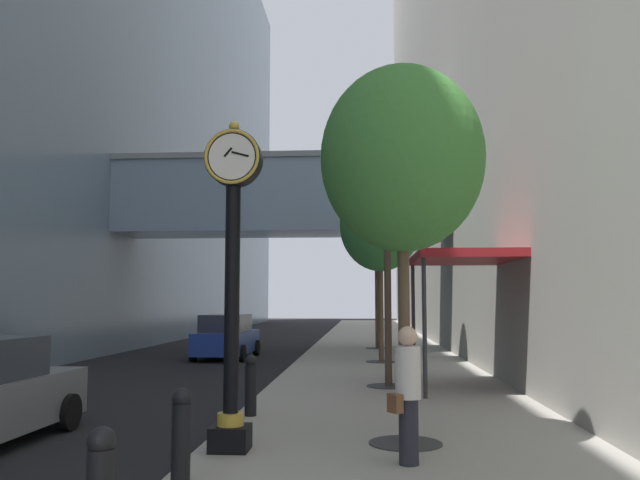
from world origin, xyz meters
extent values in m
plane|color=black|center=(0.00, 27.00, 0.00)|extent=(110.00, 110.00, 0.00)
cube|color=#9E998E|center=(3.05, 30.00, 0.07)|extent=(6.09, 80.00, 0.14)
cube|color=slate|center=(-12.75, 30.00, 17.14)|extent=(9.00, 80.00, 34.29)
cube|color=#758EA8|center=(-1.08, 25.83, 6.72)|extent=(14.95, 3.20, 3.09)
cube|color=gray|center=(-1.08, 25.83, 8.39)|extent=(14.95, 3.40, 0.24)
cube|color=black|center=(0.51, 7.30, 0.32)|extent=(0.55, 0.55, 0.35)
cylinder|color=gold|center=(0.51, 7.30, 0.58)|extent=(0.39, 0.38, 0.18)
cylinder|color=black|center=(0.51, 7.30, 2.32)|extent=(0.22, 0.22, 3.29)
cylinder|color=black|center=(0.51, 7.30, 4.38)|extent=(0.84, 0.28, 0.84)
torus|color=gold|center=(0.51, 7.15, 4.38)|extent=(0.82, 0.05, 0.82)
cylinder|color=white|center=(0.51, 7.15, 4.38)|extent=(0.69, 0.01, 0.69)
cylinder|color=white|center=(0.51, 7.45, 4.38)|extent=(0.69, 0.01, 0.69)
sphere|color=gold|center=(0.51, 7.30, 4.87)|extent=(0.16, 0.16, 0.16)
cube|color=black|center=(0.46, 7.14, 4.44)|extent=(0.13, 0.01, 0.15)
cube|color=black|center=(0.63, 7.14, 4.41)|extent=(0.26, 0.01, 0.10)
sphere|color=black|center=(0.31, 3.16, 1.15)|extent=(0.23, 0.23, 0.23)
cylinder|color=black|center=(0.31, 5.47, 0.61)|extent=(0.22, 0.22, 0.94)
sphere|color=black|center=(0.31, 5.47, 1.15)|extent=(0.23, 0.23, 0.23)
cylinder|color=black|center=(0.31, 10.09, 0.61)|extent=(0.22, 0.22, 0.94)
sphere|color=black|center=(0.31, 10.09, 1.15)|extent=(0.23, 0.23, 0.23)
cylinder|color=#333335|center=(3.04, 7.91, 0.15)|extent=(1.10, 1.10, 0.02)
cylinder|color=brown|center=(3.04, 7.91, 1.84)|extent=(0.18, 0.18, 3.39)
ellipsoid|color=#428438|center=(3.04, 7.91, 4.49)|extent=(2.55, 2.55, 2.93)
cylinder|color=#333335|center=(3.04, 14.42, 0.15)|extent=(1.10, 1.10, 0.02)
cylinder|color=#4C3D2D|center=(3.04, 14.42, 2.28)|extent=(0.18, 0.18, 4.28)
ellipsoid|color=#23602D|center=(3.04, 14.42, 5.13)|extent=(1.89, 1.89, 2.17)
cylinder|color=#333335|center=(3.04, 20.93, 0.15)|extent=(1.10, 1.10, 0.02)
cylinder|color=brown|center=(3.04, 20.93, 2.02)|extent=(0.18, 0.18, 3.76)
ellipsoid|color=#387F3D|center=(3.04, 20.93, 4.99)|extent=(2.91, 2.91, 3.34)
cylinder|color=#333335|center=(3.04, 27.43, 0.15)|extent=(1.10, 1.10, 0.02)
cylinder|color=brown|center=(3.04, 27.43, 2.29)|extent=(0.18, 0.18, 4.29)
ellipsoid|color=#23602D|center=(3.04, 27.43, 5.30)|extent=(2.32, 2.32, 2.67)
cylinder|color=#23232D|center=(3.01, 6.67, 0.56)|extent=(0.36, 0.36, 0.85)
cylinder|color=silver|center=(3.01, 6.67, 1.33)|extent=(0.47, 0.47, 0.69)
sphere|color=beige|center=(3.01, 6.67, 1.80)|extent=(0.26, 0.26, 0.26)
cube|color=brown|center=(2.83, 6.54, 0.95)|extent=(0.21, 0.23, 0.24)
cube|color=maroon|center=(4.89, 14.07, 3.34)|extent=(2.40, 3.60, 0.20)
cylinder|color=#333338|center=(3.77, 12.47, 1.74)|extent=(0.10, 0.10, 3.20)
cylinder|color=#333338|center=(3.77, 15.67, 1.74)|extent=(0.10, 0.10, 3.20)
cylinder|color=black|center=(-2.77, 9.20, 0.32)|extent=(0.23, 0.64, 0.64)
cube|color=navy|center=(-3.02, 23.54, 0.64)|extent=(1.93, 4.34, 0.84)
cube|color=#282D38|center=(-3.02, 23.32, 1.39)|extent=(1.67, 2.45, 0.69)
cylinder|color=black|center=(-3.90, 25.02, 0.32)|extent=(0.23, 0.64, 0.64)
cylinder|color=black|center=(-2.06, 24.98, 0.32)|extent=(0.23, 0.64, 0.64)
cylinder|color=black|center=(-3.97, 22.09, 0.32)|extent=(0.23, 0.64, 0.64)
cylinder|color=black|center=(-2.13, 22.05, 0.32)|extent=(0.23, 0.64, 0.64)
camera|label=1|loc=(2.43, -2.02, 2.27)|focal=36.16mm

